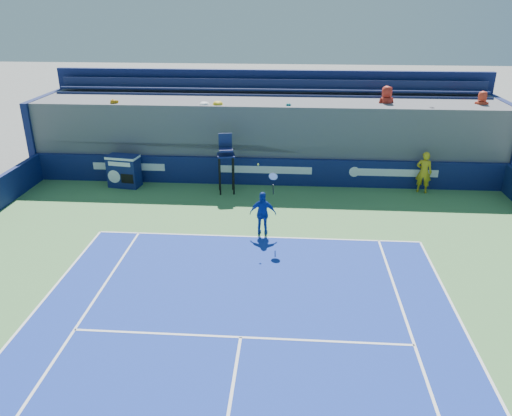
# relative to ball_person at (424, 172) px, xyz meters

# --- Properties ---
(ball_person) EXTENTS (0.74, 0.60, 1.76)m
(ball_person) POSITION_rel_ball_person_xyz_m (0.00, 0.00, 0.00)
(ball_person) COLOR gold
(ball_person) RESTS_ON apron
(back_hoarding) EXTENTS (20.40, 0.21, 1.20)m
(back_hoarding) POSITION_rel_ball_person_xyz_m (-6.60, 0.46, -0.29)
(back_hoarding) COLOR #0D164A
(back_hoarding) RESTS_ON ground
(match_clock) EXTENTS (1.42, 0.91, 1.40)m
(match_clock) POSITION_rel_ball_person_xyz_m (-12.64, -0.20, -0.15)
(match_clock) COLOR #101A50
(match_clock) RESTS_ON ground
(umpire_chair) EXTENTS (0.82, 0.82, 2.48)m
(umpire_chair) POSITION_rel_ball_person_xyz_m (-8.17, -0.57, 0.64)
(umpire_chair) COLOR black
(umpire_chair) RESTS_ON ground
(tennis_player) EXTENTS (0.94, 0.42, 2.57)m
(tennis_player) POSITION_rel_ball_person_xyz_m (-6.41, -4.50, -0.10)
(tennis_player) COLOR #13349F
(tennis_player) RESTS_ON apron
(stadium_seating) EXTENTS (21.00, 4.05, 4.40)m
(stadium_seating) POSITION_rel_ball_person_xyz_m (-6.60, 2.50, 0.95)
(stadium_seating) COLOR #515156
(stadium_seating) RESTS_ON ground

